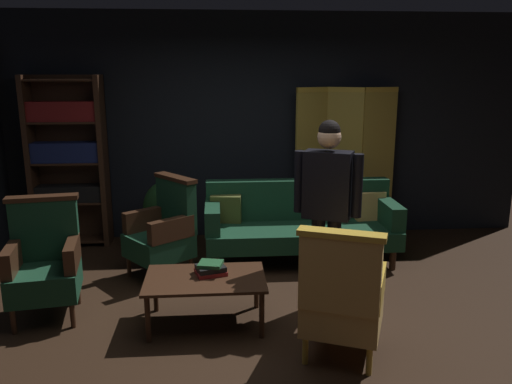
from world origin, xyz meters
TOP-DOWN VIEW (x-y plane):
  - ground_plane at (0.00, 0.00)m, footprint 10.00×10.00m
  - back_wall at (0.00, 2.45)m, footprint 7.20×0.10m
  - folding_screen at (1.22, 2.23)m, footprint 1.28×0.24m
  - bookshelf at (-2.15, 2.19)m, footprint 0.90×0.32m
  - velvet_couch at (0.55, 1.45)m, footprint 2.12×0.78m
  - coffee_table at (-0.49, -0.01)m, footprint 1.00×0.64m
  - armchair_gilt_accent at (0.52, -0.62)m, footprint 0.76×0.75m
  - armchair_wing_left at (-1.87, 0.27)m, footprint 0.66×0.66m
  - armchair_wing_right at (-0.93, 1.09)m, footprint 0.81×0.81m
  - standing_figure at (0.56, 0.18)m, footprint 0.55×0.36m
  - potted_plant at (-0.97, 1.85)m, footprint 0.55×0.55m
  - book_red_leather at (-0.44, 0.06)m, footprint 0.29×0.26m
  - book_black_cloth at (-0.44, 0.06)m, footprint 0.28×0.25m
  - book_green_cloth at (-0.44, 0.06)m, footprint 0.23×0.21m

SIDE VIEW (x-z plane):
  - ground_plane at x=0.00m, z-range 0.00..0.00m
  - coffee_table at x=-0.49m, z-range 0.16..0.58m
  - book_red_leather at x=-0.44m, z-range 0.42..0.45m
  - velvet_couch at x=0.55m, z-range 0.01..0.89m
  - book_black_cloth at x=-0.44m, z-range 0.45..0.50m
  - potted_plant at x=-0.97m, z-range 0.07..0.91m
  - armchair_gilt_accent at x=0.52m, z-range -0.03..1.01m
  - armchair_wing_left at x=-1.87m, z-range -0.03..1.01m
  - armchair_wing_right at x=-0.93m, z-range -0.03..1.01m
  - book_green_cloth at x=-0.44m, z-range 0.50..0.53m
  - folding_screen at x=1.22m, z-range 0.04..1.94m
  - standing_figure at x=0.56m, z-range 0.17..1.88m
  - bookshelf at x=-2.15m, z-range 0.07..2.12m
  - back_wall at x=0.00m, z-range 0.00..2.80m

